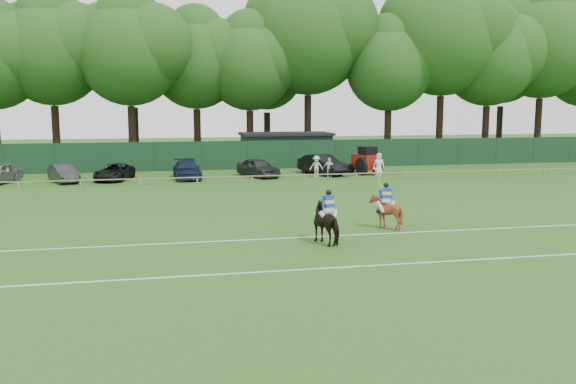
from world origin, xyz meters
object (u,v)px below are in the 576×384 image
object	(u,v)px
spectator_mid	(329,168)
horse_dark	(328,223)
utility_shed	(286,149)
spectator_right	(379,164)
tractor	(366,161)
hatch_grey	(258,168)
horse_chestnut	(386,212)
suv_black	(114,172)
sedan_navy	(187,170)
estate_black	(322,165)
sedan_grey	(64,173)
spectator_left	(316,166)

from	to	relation	value
spectator_mid	horse_dark	bearing A→B (deg)	-101.43
utility_shed	spectator_right	bearing A→B (deg)	-61.69
tractor	hatch_grey	bearing A→B (deg)	165.52
horse_chestnut	tractor	bearing A→B (deg)	-101.22
suv_black	hatch_grey	bearing A→B (deg)	14.17
sedan_navy	estate_black	xyz separation A→B (m)	(10.91, 0.65, 0.11)
sedan_navy	utility_shed	bearing A→B (deg)	40.65
horse_dark	utility_shed	distance (m)	32.66
suv_black	spectator_right	bearing A→B (deg)	11.02
sedan_navy	spectator_mid	distance (m)	10.97
hatch_grey	spectator_right	world-z (taller)	spectator_right
sedan_grey	horse_dark	bearing A→B (deg)	-83.06
spectator_right	hatch_grey	bearing A→B (deg)	-160.00
estate_black	tractor	bearing A→B (deg)	-27.97
suv_black	spectator_left	world-z (taller)	spectator_left
horse_dark	spectator_mid	world-z (taller)	horse_dark
horse_chestnut	utility_shed	xyz separation A→B (m)	(1.54, 29.89, 0.76)
suv_black	sedan_navy	distance (m)	5.39
spectator_left	hatch_grey	bearing A→B (deg)	-178.69
sedan_navy	hatch_grey	distance (m)	5.52
estate_black	spectator_mid	world-z (taller)	estate_black
estate_black	spectator_left	bearing A→B (deg)	-140.91
spectator_left	utility_shed	size ratio (longest dim) A/B	0.20
spectator_left	tractor	bearing A→B (deg)	29.92
spectator_left	utility_shed	xyz separation A→B (m)	(-0.40, 9.92, 0.70)
horse_dark	utility_shed	size ratio (longest dim) A/B	0.24
sedan_navy	hatch_grey	xyz separation A→B (m)	(5.52, -0.02, 0.04)
suv_black	sedan_navy	bearing A→B (deg)	13.65
tractor	horse_chestnut	bearing A→B (deg)	-123.02
horse_dark	spectator_right	world-z (taller)	spectator_right
sedan_navy	utility_shed	world-z (taller)	utility_shed
spectator_mid	tractor	distance (m)	4.00
suv_black	spectator_left	bearing A→B (deg)	10.61
sedan_navy	suv_black	bearing A→B (deg)	176.58
hatch_grey	spectator_left	world-z (taller)	spectator_left
hatch_grey	estate_black	size ratio (longest dim) A/B	0.88
spectator_left	tractor	size ratio (longest dim) A/B	0.54
utility_shed	horse_chestnut	bearing A→B (deg)	-92.95
sedan_grey	spectator_right	world-z (taller)	spectator_right
hatch_grey	tractor	bearing A→B (deg)	-23.30
suv_black	sedan_grey	bearing A→B (deg)	-157.54
horse_dark	spectator_right	size ratio (longest dim) A/B	1.09
hatch_grey	spectator_mid	distance (m)	5.55
horse_dark	sedan_grey	xyz separation A→B (m)	(-13.57, 23.04, -0.19)
spectator_mid	suv_black	bearing A→B (deg)	178.85
horse_dark	horse_chestnut	bearing A→B (deg)	-164.59
hatch_grey	utility_shed	distance (m)	9.82
sedan_grey	tractor	xyz separation A→B (m)	(23.39, 0.61, 0.42)
horse_chestnut	hatch_grey	distance (m)	21.14
sedan_grey	spectator_right	size ratio (longest dim) A/B	2.17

